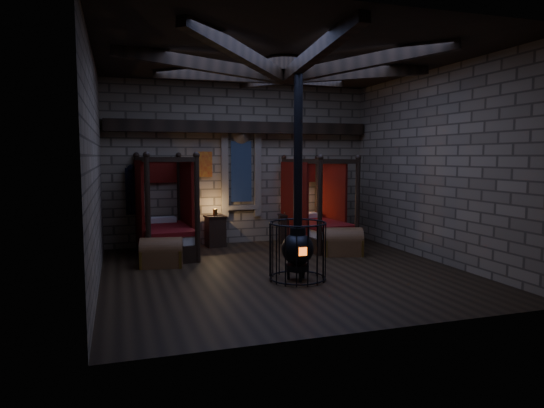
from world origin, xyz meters
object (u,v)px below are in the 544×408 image
object	(u,v)px
bed_right	(317,225)
stove	(298,246)
trunk_left	(162,253)
trunk_right	(342,243)
bed_left	(165,231)

from	to	relation	value
bed_right	stove	size ratio (longest dim) A/B	0.55
stove	bed_right	bearing A→B (deg)	62.66
trunk_left	trunk_right	size ratio (longest dim) A/B	0.92
bed_right	trunk_left	distance (m)	4.18
bed_right	trunk_right	distance (m)	1.27
bed_right	stove	xyz separation A→B (m)	(-1.68, -3.06, 0.09)
trunk_left	trunk_right	distance (m)	4.14
bed_left	trunk_left	world-z (taller)	bed_left
bed_left	bed_right	distance (m)	3.80
trunk_left	stove	bearing A→B (deg)	-29.05
bed_right	stove	world-z (taller)	stove
bed_left	bed_right	size ratio (longest dim) A/B	1.03
trunk_left	bed_left	bearing A→B (deg)	91.11
bed_left	trunk_right	size ratio (longest dim) A/B	2.25
bed_right	stove	distance (m)	3.49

